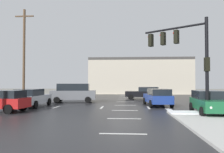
{
  "coord_description": "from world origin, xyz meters",
  "views": [
    {
      "loc": [
        0.18,
        -19.57,
        2.16
      ],
      "look_at": [
        -1.63,
        7.58,
        2.89
      ],
      "focal_mm": 36.5,
      "sensor_mm": 36.0,
      "label": 1
    }
  ],
  "objects": [
    {
      "name": "snow_strip_curbside",
      "position": [
        5.0,
        -4.0,
        0.17
      ],
      "size": [
        4.0,
        1.6,
        0.06
      ],
      "primitive_type": "cube",
      "color": "white",
      "rests_on": "sidewalk_corner"
    },
    {
      "name": "sedan_blue",
      "position": [
        2.96,
        1.46,
        0.85
      ],
      "size": [
        2.38,
        4.67,
        1.58
      ],
      "rotation": [
        0.0,
        0.0,
        1.67
      ],
      "color": "navy",
      "rests_on": "road_asphalt"
    },
    {
      "name": "sedan_silver",
      "position": [
        -8.21,
        0.05,
        0.85
      ],
      "size": [
        2.1,
        4.57,
        1.58
      ],
      "rotation": [
        0.0,
        0.0,
        1.55
      ],
      "color": "#B7BABF",
      "rests_on": "road_asphalt"
    },
    {
      "name": "strip_building_background",
      "position": [
        2.71,
        26.48,
        3.45
      ],
      "size": [
        19.62,
        8.0,
        6.9
      ],
      "color": "#BCB29E",
      "rests_on": "ground_plane"
    },
    {
      "name": "sedan_green",
      "position": [
        5.78,
        -3.6,
        0.85
      ],
      "size": [
        2.27,
        4.63,
        1.58
      ],
      "rotation": [
        0.0,
        0.0,
        -1.64
      ],
      "color": "#195933",
      "rests_on": "road_asphalt"
    },
    {
      "name": "traffic_signal_mast",
      "position": [
        4.13,
        -3.69,
        4.43
      ],
      "size": [
        3.87,
        2.94,
        6.28
      ],
      "rotation": [
        0.0,
        0.0,
        2.51
      ],
      "color": "black",
      "rests_on": "sidewalk_corner"
    },
    {
      "name": "utility_pole_far",
      "position": [
        -11.87,
        6.21,
        5.61
      ],
      "size": [
        2.2,
        0.28,
        10.77
      ],
      "color": "brown",
      "rests_on": "ground_plane"
    },
    {
      "name": "road_asphalt",
      "position": [
        0.0,
        0.0,
        0.01
      ],
      "size": [
        44.0,
        44.0,
        0.02
      ],
      "primitive_type": "cube",
      "color": "#232326",
      "rests_on": "ground_plane"
    },
    {
      "name": "sedan_black",
      "position": [
        2.41,
        9.93,
        0.85
      ],
      "size": [
        4.64,
        2.31,
        1.58
      ],
      "rotation": [
        0.0,
        0.0,
        3.06
      ],
      "color": "black",
      "rests_on": "road_asphalt"
    },
    {
      "name": "ground_plane",
      "position": [
        0.0,
        0.0,
        0.0
      ],
      "size": [
        120.0,
        120.0,
        0.0
      ],
      "primitive_type": "plane",
      "color": "slate"
    },
    {
      "name": "lane_markings",
      "position": [
        1.2,
        -1.38,
        0.02
      ],
      "size": [
        36.15,
        36.15,
        0.01
      ],
      "color": "silver",
      "rests_on": "road_asphalt"
    },
    {
      "name": "suv_grey",
      "position": [
        -5.67,
        4.97,
        1.09
      ],
      "size": [
        4.98,
        2.58,
        2.03
      ],
      "rotation": [
        0.0,
        0.0,
        3.25
      ],
      "color": "slate",
      "rests_on": "road_asphalt"
    }
  ]
}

